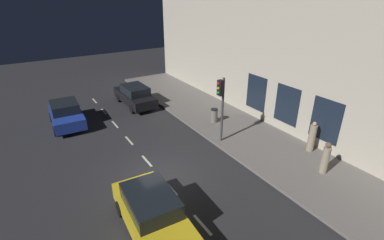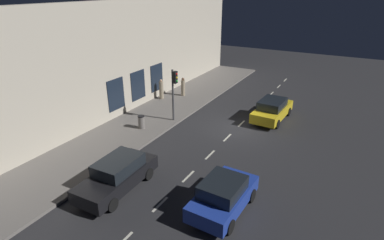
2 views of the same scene
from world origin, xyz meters
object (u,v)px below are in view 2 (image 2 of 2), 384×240
pedestrian_0 (183,87)px  trash_bin (141,122)px  pedestrian_1 (161,90)px  traffic_light (174,86)px  parked_car_1 (223,195)px  parked_car_2 (272,110)px  parked_car_0 (118,175)px

pedestrian_0 → trash_bin: bearing=94.5°
pedestrian_0 → pedestrian_1: 2.04m
traffic_light → parked_car_1: size_ratio=0.97×
parked_car_2 → pedestrian_1: size_ratio=2.62×
parked_car_2 → parked_car_0: bearing=-105.8°
pedestrian_1 → traffic_light: bearing=-12.7°
parked_car_2 → traffic_light: bearing=-143.9°
parked_car_0 → trash_bin: (3.17, -5.97, -0.18)m
parked_car_2 → trash_bin: parked_car_2 is taller
pedestrian_0 → trash_bin: (-1.05, 7.40, -0.30)m
parked_car_0 → pedestrian_1: 12.93m
parked_car_0 → parked_car_2: bearing=-110.3°
parked_car_1 → parked_car_2: bearing=97.3°
traffic_light → pedestrian_1: (3.53, -3.49, -1.81)m
parked_car_2 → trash_bin: 9.59m
parked_car_0 → pedestrian_1: (5.42, -11.73, 0.15)m
parked_car_2 → pedestrian_0: (8.36, -1.20, 0.12)m
traffic_light → trash_bin: (1.28, 2.27, -2.14)m
trash_bin → parked_car_0: bearing=117.9°
pedestrian_0 → parked_car_0: bearing=103.9°
pedestrian_1 → trash_bin: 6.19m
parked_car_0 → pedestrian_0: bearing=-74.0°
traffic_light → parked_car_2: traffic_light is taller
parked_car_1 → parked_car_2: same height
pedestrian_1 → pedestrian_0: bearing=85.7°
parked_car_0 → parked_car_1: same height
traffic_light → pedestrian_1: size_ratio=2.19×
parked_car_1 → pedestrian_1: size_ratio=2.26×
parked_car_2 → pedestrian_1: pedestrian_1 is taller
parked_car_1 → pedestrian_0: size_ratio=2.39×
parked_car_1 → trash_bin: (8.30, -4.96, -0.18)m
pedestrian_0 → parked_car_2: bearing=168.3°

